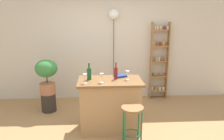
% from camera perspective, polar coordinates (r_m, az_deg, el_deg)
% --- Properties ---
extents(ground, '(12.00, 12.00, 0.00)m').
position_cam_1_polar(ground, '(4.09, -0.28, -16.69)').
color(ground, '#A37A4C').
extents(back_wall, '(6.40, 0.10, 2.80)m').
position_cam_1_polar(back_wall, '(5.50, -1.35, 6.96)').
color(back_wall, beige).
rests_on(back_wall, ground).
extents(kitchen_counter, '(1.15, 0.67, 0.95)m').
position_cam_1_polar(kitchen_counter, '(4.14, -0.50, -8.85)').
color(kitchen_counter, tan).
rests_on(kitchen_counter, ground).
extents(bar_stool, '(0.36, 0.36, 0.68)m').
position_cam_1_polar(bar_stool, '(3.62, 5.23, -11.92)').
color(bar_stool, '#196642').
rests_on(bar_stool, ground).
extents(spice_shelf, '(0.43, 0.17, 1.92)m').
position_cam_1_polar(spice_shelf, '(5.61, 12.06, 2.46)').
color(spice_shelf, '#9E7042').
rests_on(spice_shelf, ground).
extents(plant_stool, '(0.32, 0.32, 0.41)m').
position_cam_1_polar(plant_stool, '(5.14, -15.96, -7.96)').
color(plant_stool, '#2D2823').
rests_on(plant_stool, ground).
extents(potted_plant, '(0.47, 0.43, 0.75)m').
position_cam_1_polar(potted_plant, '(4.93, -16.48, -0.91)').
color(potted_plant, '#A86B4C').
rests_on(potted_plant, plant_stool).
extents(bottle_vinegar, '(0.06, 0.06, 0.30)m').
position_cam_1_polar(bottle_vinegar, '(4.02, 1.00, -0.70)').
color(bottle_vinegar, maroon).
rests_on(bottle_vinegar, kitchen_counter).
extents(bottle_spirits_clear, '(0.08, 0.08, 0.30)m').
position_cam_1_polar(bottle_spirits_clear, '(4.00, -5.90, -0.89)').
color(bottle_spirits_clear, '#194C23').
rests_on(bottle_spirits_clear, kitchen_counter).
extents(wine_glass_left, '(0.07, 0.07, 0.16)m').
position_cam_1_polar(wine_glass_left, '(3.80, -6.96, -1.69)').
color(wine_glass_left, silver).
rests_on(wine_glass_left, kitchen_counter).
extents(wine_glass_center, '(0.07, 0.07, 0.16)m').
position_cam_1_polar(wine_glass_center, '(3.81, -2.67, -1.55)').
color(wine_glass_center, silver).
rests_on(wine_glass_center, kitchen_counter).
extents(wine_glass_right, '(0.07, 0.07, 0.16)m').
position_cam_1_polar(wine_glass_right, '(3.98, 4.00, -0.86)').
color(wine_glass_right, silver).
rests_on(wine_glass_right, kitchen_counter).
extents(cookbook, '(0.25, 0.23, 0.03)m').
position_cam_1_polar(cookbook, '(4.17, 2.13, -1.54)').
color(cookbook, navy).
rests_on(cookbook, kitchen_counter).
extents(pendant_globe_light, '(0.24, 0.24, 2.21)m').
position_cam_1_polar(pendant_globe_light, '(5.35, 0.46, 13.93)').
color(pendant_globe_light, black).
rests_on(pendant_globe_light, ground).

